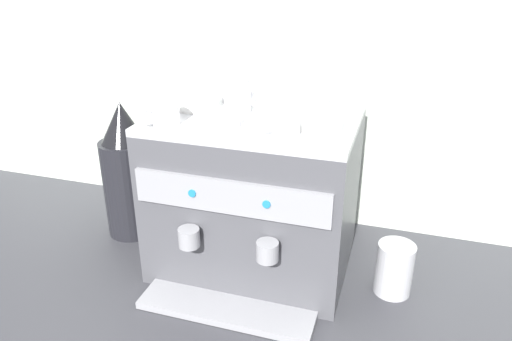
% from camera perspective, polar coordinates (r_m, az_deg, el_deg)
% --- Properties ---
extents(ground_plane, '(4.00, 4.00, 0.00)m').
position_cam_1_polar(ground_plane, '(1.53, 0.00, -10.31)').
color(ground_plane, '#38383D').
extents(tiled_backsplash_wall, '(2.80, 0.03, 1.20)m').
position_cam_1_polar(tiled_backsplash_wall, '(1.60, 3.58, 14.41)').
color(tiled_backsplash_wall, silver).
rests_on(tiled_backsplash_wall, ground_plane).
extents(espresso_machine, '(0.55, 0.53, 0.47)m').
position_cam_1_polar(espresso_machine, '(1.41, -0.05, -2.64)').
color(espresso_machine, '#4C4C51').
rests_on(espresso_machine, ground_plane).
extents(ceramic_cup_0, '(0.11, 0.08, 0.07)m').
position_cam_1_polar(ceramic_cup_0, '(1.36, -1.97, 8.57)').
color(ceramic_cup_0, white).
rests_on(ceramic_cup_0, espresso_machine).
extents(ceramic_cup_1, '(0.10, 0.07, 0.08)m').
position_cam_1_polar(ceramic_cup_1, '(1.16, 3.37, 5.94)').
color(ceramic_cup_1, white).
rests_on(ceramic_cup_1, espresso_machine).
extents(ceramic_cup_2, '(0.08, 0.10, 0.06)m').
position_cam_1_polar(ceramic_cup_2, '(1.26, -10.80, 6.73)').
color(ceramic_cup_2, white).
rests_on(ceramic_cup_2, espresso_machine).
extents(ceramic_cup_3, '(0.12, 0.08, 0.08)m').
position_cam_1_polar(ceramic_cup_3, '(1.32, 1.69, 8.24)').
color(ceramic_cup_3, white).
rests_on(ceramic_cup_3, espresso_machine).
extents(ceramic_cup_4, '(0.11, 0.07, 0.07)m').
position_cam_1_polar(ceramic_cup_4, '(1.38, 6.77, 8.51)').
color(ceramic_cup_4, white).
rests_on(ceramic_cup_4, espresso_machine).
extents(ceramic_cup_5, '(0.08, 0.11, 0.06)m').
position_cam_1_polar(ceramic_cup_5, '(1.46, -2.37, 9.44)').
color(ceramic_cup_5, white).
rests_on(ceramic_cup_5, espresso_machine).
extents(ceramic_bowl_0, '(0.11, 0.11, 0.04)m').
position_cam_1_polar(ceramic_bowl_0, '(1.23, -4.54, 5.94)').
color(ceramic_bowl_0, white).
rests_on(ceramic_bowl_0, espresso_machine).
extents(ceramic_bowl_1, '(0.10, 0.10, 0.04)m').
position_cam_1_polar(ceramic_bowl_1, '(1.21, 7.71, 5.60)').
color(ceramic_bowl_1, white).
rests_on(ceramic_bowl_1, espresso_machine).
extents(ceramic_bowl_2, '(0.12, 0.12, 0.04)m').
position_cam_1_polar(ceramic_bowl_2, '(1.39, -6.96, 8.15)').
color(ceramic_bowl_2, white).
rests_on(ceramic_bowl_2, espresso_machine).
extents(coffee_grinder, '(0.16, 0.16, 0.45)m').
position_cam_1_polar(coffee_grinder, '(1.63, -14.89, -0.34)').
color(coffee_grinder, black).
rests_on(coffee_grinder, ground_plane).
extents(milk_pitcher, '(0.10, 0.10, 0.15)m').
position_cam_1_polar(milk_pitcher, '(1.41, 15.99, -11.06)').
color(milk_pitcher, '#B7B7BC').
rests_on(milk_pitcher, ground_plane).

